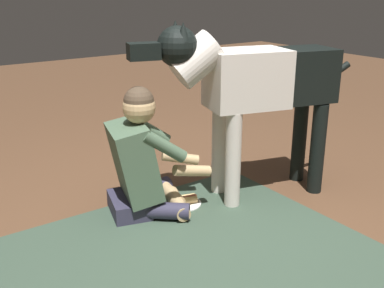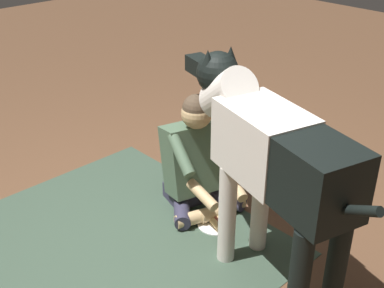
{
  "view_description": "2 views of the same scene",
  "coord_description": "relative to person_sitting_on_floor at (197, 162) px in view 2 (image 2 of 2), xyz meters",
  "views": [
    {
      "loc": [
        1.47,
        1.97,
        1.47
      ],
      "look_at": [
        -0.13,
        -0.31,
        0.5
      ],
      "focal_mm": 43.48,
      "sensor_mm": 36.0,
      "label": 1
    },
    {
      "loc": [
        -2.06,
        1.56,
        2.1
      ],
      "look_at": [
        -0.12,
        -0.27,
        0.69
      ],
      "focal_mm": 46.78,
      "sensor_mm": 36.0,
      "label": 2
    }
  ],
  "objects": [
    {
      "name": "area_rug",
      "position": [
        0.05,
        0.63,
        -0.35
      ],
      "size": [
        1.98,
        1.64,
        0.01
      ],
      "primitive_type": "cube",
      "color": "#364839",
      "rests_on": "ground"
    },
    {
      "name": "hot_dog_on_plate",
      "position": [
        -0.27,
        0.07,
        -0.33
      ],
      "size": [
        0.26,
        0.26,
        0.06
      ],
      "color": "white",
      "rests_on": "ground"
    },
    {
      "name": "large_dog",
      "position": [
        -0.77,
        0.21,
        0.46
      ],
      "size": [
        1.58,
        0.59,
        1.25
      ],
      "color": "silver",
      "rests_on": "ground"
    },
    {
      "name": "person_sitting_on_floor",
      "position": [
        0.0,
        0.0,
        0.0
      ],
      "size": [
        0.72,
        0.58,
        0.86
      ],
      "color": "#333147",
      "rests_on": "ground"
    },
    {
      "name": "ground_plane",
      "position": [
        -0.11,
        0.54,
        -0.35
      ],
      "size": [
        14.26,
        14.26,
        0.0
      ],
      "primitive_type": "plane",
      "color": "brown"
    }
  ]
}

